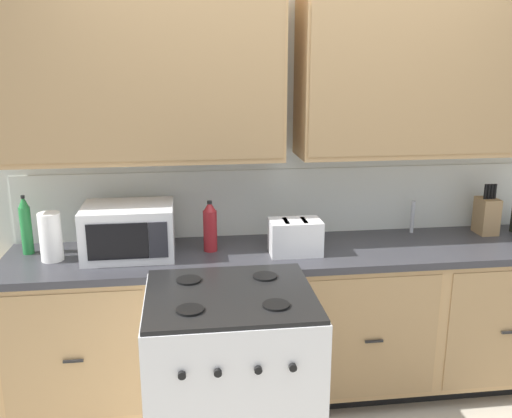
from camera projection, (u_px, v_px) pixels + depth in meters
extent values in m
cube|color=silver|center=(283.00, 181.00, 3.38)|extent=(4.33, 0.05, 2.45)
cube|color=silver|center=(284.00, 202.00, 3.38)|extent=(3.13, 0.01, 0.40)
cube|color=tan|center=(138.00, 71.00, 2.92)|extent=(1.52, 0.34, 0.95)
cube|color=#A58052|center=(136.00, 71.00, 2.75)|extent=(1.49, 0.01, 0.89)
cube|color=tan|center=(434.00, 70.00, 3.12)|extent=(1.52, 0.34, 0.95)
cube|color=#A58052|center=(448.00, 70.00, 2.95)|extent=(1.49, 0.01, 0.89)
cube|color=black|center=(289.00, 381.00, 3.41)|extent=(3.07, 0.48, 0.10)
cube|color=tan|center=(291.00, 318.00, 3.26)|extent=(3.13, 0.60, 0.77)
cube|color=#A88354|center=(74.00, 359.00, 2.83)|extent=(0.72, 0.01, 0.71)
cube|color=black|center=(73.00, 361.00, 2.81)|extent=(0.10, 0.01, 0.01)
cube|color=#A88354|center=(228.00, 348.00, 2.92)|extent=(0.72, 0.01, 0.71)
cube|color=black|center=(229.00, 351.00, 2.91)|extent=(0.10, 0.01, 0.01)
cube|color=#A88354|center=(373.00, 339.00, 3.02)|extent=(0.72, 0.01, 0.71)
cube|color=black|center=(374.00, 341.00, 3.01)|extent=(0.10, 0.01, 0.01)
cube|color=#A88354|center=(509.00, 330.00, 3.12)|extent=(0.72, 0.01, 0.71)
cube|color=black|center=(510.00, 332.00, 3.11)|extent=(0.10, 0.01, 0.01)
cube|color=#333338|center=(292.00, 253.00, 3.16)|extent=(3.16, 0.63, 0.04)
cube|color=#A8AAAF|center=(423.00, 244.00, 3.28)|extent=(0.56, 0.38, 0.02)
cube|color=white|center=(231.00, 388.00, 2.62)|extent=(0.76, 0.66, 0.92)
cube|color=black|center=(230.00, 295.00, 2.49)|extent=(0.74, 0.65, 0.02)
cylinder|color=black|center=(190.00, 310.00, 2.31)|extent=(0.12, 0.12, 0.01)
cylinder|color=black|center=(276.00, 305.00, 2.36)|extent=(0.12, 0.12, 0.01)
cylinder|color=black|center=(189.00, 280.00, 2.62)|extent=(0.12, 0.12, 0.01)
cylinder|color=black|center=(265.00, 276.00, 2.66)|extent=(0.12, 0.12, 0.01)
cylinder|color=black|center=(182.00, 375.00, 2.18)|extent=(0.03, 0.02, 0.03)
cylinder|color=black|center=(218.00, 373.00, 2.20)|extent=(0.03, 0.02, 0.03)
cylinder|color=black|center=(258.00, 370.00, 2.22)|extent=(0.03, 0.02, 0.03)
cylinder|color=black|center=(293.00, 368.00, 2.24)|extent=(0.03, 0.02, 0.03)
cube|color=white|center=(129.00, 231.00, 3.02)|extent=(0.48, 0.36, 0.28)
cube|color=black|center=(118.00, 242.00, 2.84)|extent=(0.31, 0.01, 0.19)
cube|color=#28282D|center=(158.00, 240.00, 2.87)|extent=(0.10, 0.01, 0.19)
cube|color=white|center=(295.00, 237.00, 3.06)|extent=(0.28, 0.18, 0.19)
cube|color=black|center=(286.00, 221.00, 3.03)|extent=(0.02, 0.13, 0.01)
cube|color=black|center=(304.00, 221.00, 3.04)|extent=(0.02, 0.13, 0.01)
cube|color=#9C794E|center=(487.00, 216.00, 3.41)|extent=(0.11, 0.14, 0.22)
cylinder|color=black|center=(485.00, 192.00, 3.35)|extent=(0.02, 0.02, 0.09)
cylinder|color=black|center=(489.00, 192.00, 3.36)|extent=(0.02, 0.02, 0.09)
cylinder|color=black|center=(492.00, 191.00, 3.36)|extent=(0.02, 0.02, 0.09)
cylinder|color=black|center=(495.00, 191.00, 3.36)|extent=(0.02, 0.02, 0.09)
cylinder|color=#B2B5BA|center=(412.00, 217.00, 3.42)|extent=(0.02, 0.02, 0.20)
cylinder|color=white|center=(51.00, 237.00, 2.95)|extent=(0.12, 0.12, 0.26)
cylinder|color=maroon|center=(210.00, 231.00, 3.10)|extent=(0.08, 0.08, 0.23)
cone|color=maroon|center=(210.00, 206.00, 3.06)|extent=(0.07, 0.07, 0.06)
cylinder|color=black|center=(210.00, 202.00, 3.06)|extent=(0.03, 0.03, 0.02)
cylinder|color=#237A38|center=(26.00, 231.00, 3.05)|extent=(0.06, 0.06, 0.26)
cone|color=#237A38|center=(23.00, 201.00, 3.01)|extent=(0.05, 0.05, 0.07)
cylinder|color=black|center=(23.00, 197.00, 3.00)|extent=(0.02, 0.02, 0.02)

